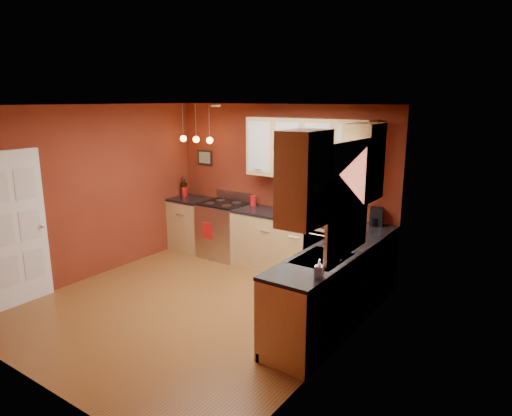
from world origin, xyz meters
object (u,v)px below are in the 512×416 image
Objects in this scene: gas_range at (224,229)px; red_canister at (253,201)px; sink at (322,260)px; soap_pump at (319,269)px; coffee_maker at (376,217)px.

red_canister is at bearing 16.05° from gas_range.
gas_range is 3.05m from sink.
coffee_maker is at bearing 95.92° from soap_pump.
sink is 0.60m from soap_pump.
coffee_maker is at bearing 89.78° from sink.
coffee_maker reaches higher than soap_pump.
red_canister is 0.91× the size of soap_pump.
gas_range and red_canister have the same top height.
soap_pump is (2.34, -2.18, 0.01)m from red_canister.
coffee_maker is at bearing 3.24° from gas_range.
red_canister is (0.51, 0.15, 0.55)m from gas_range.
sink reaches higher than gas_range.
gas_range is 4.32× the size of coffee_maker.
sink is at bearing -37.99° from red_canister.
sink is at bearing -103.95° from coffee_maker.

